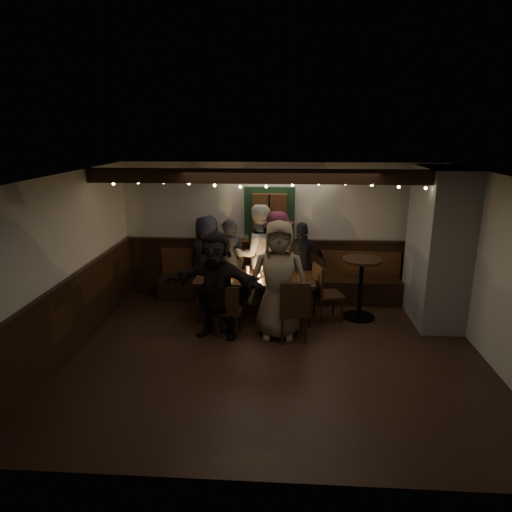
# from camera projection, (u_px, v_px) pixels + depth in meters

# --- Properties ---
(room) EXTENTS (6.02, 5.01, 2.62)m
(room) POSITION_uv_depth(u_px,v_px,m) (342.00, 259.00, 7.68)
(room) COLOR black
(room) RESTS_ON ground
(dining_table) EXTENTS (2.04, 0.88, 0.89)m
(dining_table) POSITION_uv_depth(u_px,v_px,m) (255.00, 280.00, 7.86)
(dining_table) COLOR black
(dining_table) RESTS_ON ground
(chair_near_left) EXTENTS (0.41, 0.41, 0.86)m
(chair_near_left) POSITION_uv_depth(u_px,v_px,m) (228.00, 308.00, 7.15)
(chair_near_left) COLOR black
(chair_near_left) RESTS_ON ground
(chair_near_right) EXTENTS (0.50, 0.50, 1.00)m
(chair_near_right) POSITION_uv_depth(u_px,v_px,m) (294.00, 308.00, 6.93)
(chair_near_right) COLOR black
(chair_near_right) RESTS_ON ground
(chair_end) EXTENTS (0.55, 0.55, 0.99)m
(chair_end) POSITION_uv_depth(u_px,v_px,m) (323.00, 290.00, 7.74)
(chair_end) COLOR black
(chair_end) RESTS_ON ground
(high_top) EXTENTS (0.67, 0.67, 1.07)m
(high_top) POSITION_uv_depth(u_px,v_px,m) (361.00, 281.00, 7.82)
(high_top) COLOR black
(high_top) RESTS_ON ground
(person_a) EXTENTS (0.94, 0.76, 1.66)m
(person_a) POSITION_uv_depth(u_px,v_px,m) (207.00, 259.00, 8.55)
(person_a) COLOR black
(person_a) RESTS_ON ground
(person_b) EXTENTS (0.63, 0.45, 1.62)m
(person_b) POSITION_uv_depth(u_px,v_px,m) (229.00, 262.00, 8.48)
(person_b) COLOR black
(person_b) RESTS_ON ground
(person_c) EXTENTS (1.10, 0.98, 1.88)m
(person_c) POSITION_uv_depth(u_px,v_px,m) (258.00, 255.00, 8.43)
(person_c) COLOR silver
(person_c) RESTS_ON ground
(person_d) EXTENTS (1.23, 0.85, 1.75)m
(person_d) POSITION_uv_depth(u_px,v_px,m) (276.00, 258.00, 8.47)
(person_d) COLOR #411421
(person_d) RESTS_ON ground
(person_e) EXTENTS (0.95, 0.47, 1.56)m
(person_e) POSITION_uv_depth(u_px,v_px,m) (302.00, 264.00, 8.45)
(person_e) COLOR black
(person_e) RESTS_ON ground
(person_f) EXTENTS (1.65, 0.80, 1.71)m
(person_f) POSITION_uv_depth(u_px,v_px,m) (216.00, 285.00, 7.08)
(person_f) COLOR black
(person_f) RESTS_ON ground
(person_g) EXTENTS (0.94, 0.63, 1.88)m
(person_g) POSITION_uv_depth(u_px,v_px,m) (278.00, 280.00, 7.03)
(person_g) COLOR #79684D
(person_g) RESTS_ON ground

